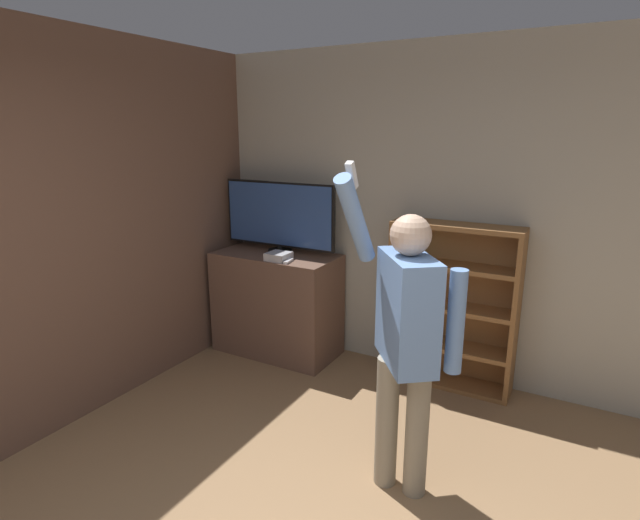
% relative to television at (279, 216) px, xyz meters
% --- Properties ---
extents(wall_back, '(6.43, 0.09, 2.70)m').
position_rel_television_xyz_m(wall_back, '(1.60, 0.28, 0.07)').
color(wall_back, '#B2AD9E').
rests_on(wall_back, ground_plane).
extents(wall_side_brick, '(0.06, 4.55, 2.70)m').
position_rel_television_xyz_m(wall_side_brick, '(-0.65, -1.22, 0.07)').
color(wall_side_brick, brown).
rests_on(wall_side_brick, ground_plane).
extents(tv_ledge, '(1.12, 0.57, 0.94)m').
position_rel_television_xyz_m(tv_ledge, '(-0.00, -0.07, -0.81)').
color(tv_ledge, brown).
rests_on(tv_ledge, ground_plane).
extents(television, '(1.11, 0.22, 0.64)m').
position_rel_television_xyz_m(television, '(0.00, 0.00, 0.00)').
color(television, black).
rests_on(television, tv_ledge).
extents(game_console, '(0.19, 0.19, 0.07)m').
position_rel_television_xyz_m(game_console, '(0.14, -0.23, -0.30)').
color(game_console, silver).
rests_on(game_console, tv_ledge).
extents(remote_loose, '(0.06, 0.14, 0.02)m').
position_rel_television_xyz_m(remote_loose, '(0.26, -0.26, -0.32)').
color(remote_loose, white).
rests_on(remote_loose, tv_ledge).
extents(bookshelf, '(1.00, 0.28, 1.33)m').
position_rel_television_xyz_m(bookshelf, '(1.47, 0.11, -0.64)').
color(bookshelf, brown).
rests_on(bookshelf, ground_plane).
extents(person, '(0.61, 0.56, 1.88)m').
position_rel_television_xyz_m(person, '(1.65, -1.27, -0.29)').
color(person, gray).
rests_on(person, ground_plane).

